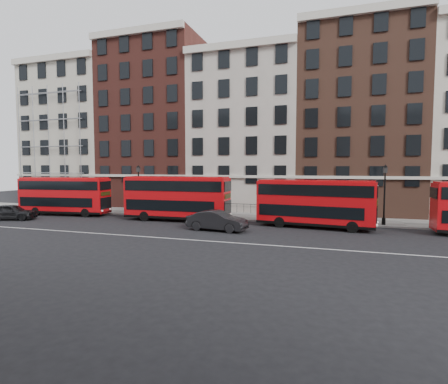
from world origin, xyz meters
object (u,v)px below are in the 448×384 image
(bus_c, at_px, (314,202))
(car_front, at_px, (217,221))
(bus_a, at_px, (64,195))
(bus_b, at_px, (176,197))
(car_rear, at_px, (11,212))

(bus_c, bearing_deg, car_front, -146.62)
(bus_a, relative_size, bus_b, 0.97)
(bus_a, height_order, bus_b, bus_b)
(bus_b, xyz_separation_m, car_front, (5.49, -3.77, -1.50))
(car_front, bearing_deg, bus_b, 60.97)
(bus_c, bearing_deg, car_rear, -164.43)
(car_rear, bearing_deg, bus_b, -93.86)
(bus_c, xyz_separation_m, car_rear, (-29.01, -4.47, -1.42))
(bus_a, relative_size, car_front, 2.00)
(car_front, bearing_deg, car_rear, 97.31)
(car_rear, distance_m, car_front, 21.47)
(bus_c, relative_size, car_rear, 2.14)
(bus_b, relative_size, bus_c, 1.03)
(bus_a, xyz_separation_m, bus_b, (13.47, 0.00, 0.11))
(bus_a, distance_m, bus_b, 13.47)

